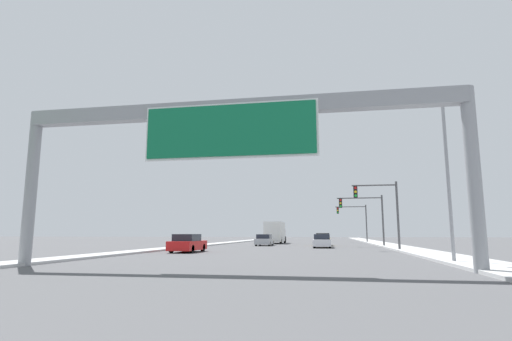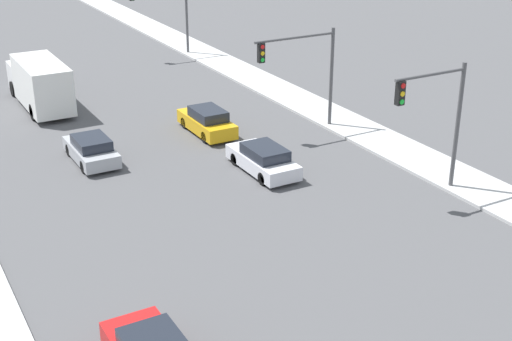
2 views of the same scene
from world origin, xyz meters
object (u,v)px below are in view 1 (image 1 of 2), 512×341
object	(u,v)px
car_mid_center	(264,240)
traffic_light_mid_block	(367,211)
car_far_center	(323,240)
car_mid_left	(188,244)
traffic_light_near_intersection	(383,204)
car_far_left	(322,241)
traffic_light_far_intersection	(356,217)
street_lamp_right	(441,158)
sign_gantry	(231,133)
truck_box_primary	(275,233)

from	to	relation	value
car_mid_center	traffic_light_mid_block	bearing A→B (deg)	-7.04
car_mid_center	car_far_center	distance (m)	7.06
car_mid_left	traffic_light_near_intersection	bearing A→B (deg)	20.22
traffic_light_mid_block	car_far_left	bearing A→B (deg)	-141.64
car_far_center	traffic_light_far_intersection	world-z (taller)	traffic_light_far_intersection
car_mid_left	traffic_light_far_intersection	size ratio (longest dim) A/B	0.74
traffic_light_near_intersection	traffic_light_far_intersection	bearing A→B (deg)	90.70
car_mid_center	car_far_center	xyz separation A→B (m)	(7.00, 0.90, 0.06)
car_far_left	traffic_light_mid_block	size ratio (longest dim) A/B	0.79
street_lamp_right	sign_gantry	bearing A→B (deg)	-153.82
street_lamp_right	truck_box_primary	bearing A→B (deg)	110.15
car_mid_center	truck_box_primary	size ratio (longest dim) A/B	0.50
traffic_light_near_intersection	traffic_light_far_intersection	xyz separation A→B (m)	(-0.36, 30.00, 0.06)
traffic_light_near_intersection	car_far_center	bearing A→B (deg)	113.95
sign_gantry	traffic_light_near_intersection	world-z (taller)	sign_gantry
car_mid_center	traffic_light_near_intersection	distance (m)	17.32
car_mid_center	traffic_light_far_intersection	world-z (taller)	traffic_light_far_intersection
sign_gantry	street_lamp_right	world-z (taller)	street_lamp_right
truck_box_primary	street_lamp_right	size ratio (longest dim) A/B	0.91
traffic_light_mid_block	traffic_light_far_intersection	size ratio (longest dim) A/B	0.96
car_far_center	traffic_light_far_intersection	distance (m)	18.67
car_far_center	street_lamp_right	size ratio (longest dim) A/B	0.48
truck_box_primary	traffic_light_mid_block	world-z (taller)	traffic_light_mid_block
car_far_center	street_lamp_right	distance (m)	28.68
car_far_left	traffic_light_near_intersection	xyz separation A→B (m)	(5.50, -6.01, 3.41)
sign_gantry	car_far_center	distance (m)	33.07
car_mid_left	car_far_center	world-z (taller)	car_far_center
traffic_light_near_intersection	street_lamp_right	world-z (taller)	street_lamp_right
sign_gantry	traffic_light_near_intersection	bearing A→B (deg)	65.85
car_far_left	car_mid_left	bearing A→B (deg)	-131.42
traffic_light_near_intersection	traffic_light_mid_block	bearing A→B (deg)	92.61
traffic_light_far_intersection	street_lamp_right	distance (m)	45.17
car_far_left	truck_box_primary	world-z (taller)	truck_box_primary
car_mid_left	car_far_center	distance (m)	21.08
traffic_light_far_intersection	car_mid_left	bearing A→B (deg)	-113.54
traffic_light_near_intersection	traffic_light_mid_block	size ratio (longest dim) A/B	1.05
car_far_left	traffic_light_near_intersection	bearing A→B (deg)	-47.50
car_mid_left	street_lamp_right	bearing A→B (deg)	-28.42
car_mid_center	car_far_center	world-z (taller)	car_far_center
sign_gantry	traffic_light_far_intersection	bearing A→B (deg)	80.21
sign_gantry	car_far_left	bearing A→B (deg)	82.36
car_mid_left	car_far_left	size ratio (longest dim) A/B	0.98
traffic_light_near_intersection	street_lamp_right	xyz separation A→B (m)	(1.07, -15.13, 1.31)
street_lamp_right	car_far_center	bearing A→B (deg)	103.43
car_far_left	street_lamp_right	size ratio (longest dim) A/B	0.49
truck_box_primary	car_mid_center	bearing A→B (deg)	-90.00
car_far_center	car_mid_left	bearing A→B (deg)	-119.87
truck_box_primary	traffic_light_far_intersection	bearing A→B (deg)	33.88
car_mid_left	car_far_center	xyz separation A→B (m)	(10.50, 18.28, 0.02)
car_far_center	traffic_light_mid_block	size ratio (longest dim) A/B	0.77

